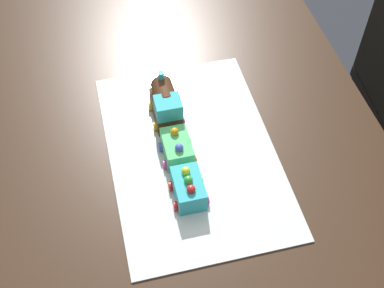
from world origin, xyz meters
TOP-DOWN VIEW (x-y plane):
  - ground_plane at (0.00, 0.00)m, footprint 8.00×8.00m
  - dining_table at (0.00, 0.00)m, footprint 1.40×1.00m
  - cake_board at (0.07, 0.01)m, footprint 0.60×0.40m
  - cake_locomotive at (-0.05, -0.03)m, footprint 0.14×0.08m
  - cake_car_flatbed_mint_green at (0.08, -0.03)m, footprint 0.10×0.08m
  - cake_car_hopper_turquoise at (0.19, -0.03)m, footprint 0.10×0.08m

SIDE VIEW (x-z plane):
  - ground_plane at x=0.00m, z-range 0.00..0.00m
  - dining_table at x=0.00m, z-range 0.26..1.00m
  - cake_board at x=0.07m, z-range 0.74..0.74m
  - cake_car_flatbed_mint_green at x=0.08m, z-range 0.74..0.81m
  - cake_car_hopper_turquoise at x=0.19m, z-range 0.74..0.81m
  - cake_locomotive at x=-0.05m, z-range 0.73..0.85m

